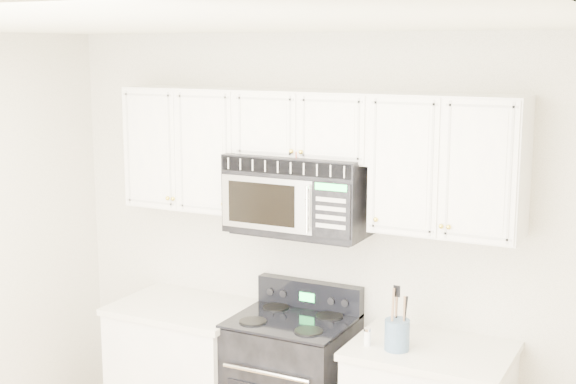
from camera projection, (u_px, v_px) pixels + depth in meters
The scene contains 7 objects.
room at pixel (147, 342), 3.35m from camera, with size 3.51×3.51×2.61m.
base_cabinet_left at pixel (186, 378), 5.12m from camera, with size 0.86×0.65×0.92m.
upper_cabinets at pixel (310, 149), 4.63m from camera, with size 2.44×0.37×0.75m.
microwave at pixel (300, 193), 4.65m from camera, with size 0.82×0.46×0.45m.
utensil_crock at pixel (397, 333), 4.27m from camera, with size 0.13×0.13×0.35m.
shaker_salt at pixel (367, 337), 4.34m from camera, with size 0.04×0.04×0.10m.
shaker_pepper at pixel (391, 332), 4.39m from camera, with size 0.05×0.05×0.11m.
Camera 1 is at (1.97, -2.57, 2.52)m, focal length 50.00 mm.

